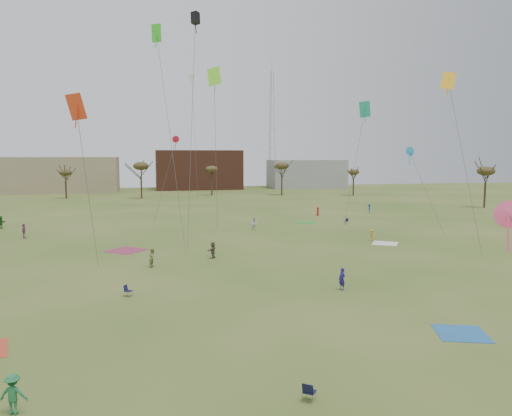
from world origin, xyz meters
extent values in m
plane|color=#39591B|center=(0.00, 0.00, 0.00)|extent=(260.00, 260.00, 0.00)
imported|color=#257040|center=(-15.74, -13.25, 0.86)|extent=(1.21, 0.84, 1.72)
imported|color=navy|center=(4.63, 1.35, 0.89)|extent=(0.61, 0.75, 1.77)
imported|color=#94945E|center=(-9.90, 12.64, 0.91)|extent=(1.01, 1.10, 1.82)
imported|color=brown|center=(-3.83, 15.38, 0.85)|extent=(1.28, 1.61, 1.71)
imported|color=gold|center=(16.79, 21.42, 0.71)|extent=(0.55, 0.93, 1.42)
imported|color=#933D7F|center=(-25.91, 32.66, 0.95)|extent=(0.60, 1.16, 1.89)
imported|color=silver|center=(4.40, 33.27, 0.90)|extent=(1.03, 0.90, 1.79)
imported|color=#296822|center=(-31.25, 42.39, 0.92)|extent=(1.67, 1.49, 1.84)
imported|color=#AE1D22|center=(18.77, 46.99, 0.75)|extent=(0.83, 0.87, 1.50)
imported|color=navy|center=(29.43, 48.91, 0.82)|extent=(0.87, 1.18, 1.63)
cube|color=#2869B0|center=(7.96, -9.11, 0.00)|extent=(3.68, 3.68, 0.03)
cube|color=white|center=(17.54, 19.31, 0.00)|extent=(3.99, 3.99, 0.03)
cube|color=#982E4F|center=(-12.79, 21.49, 0.00)|extent=(5.14, 5.14, 0.03)
cube|color=green|center=(13.93, 39.06, 0.00)|extent=(3.67, 3.67, 0.03)
cube|color=#17163C|center=(-11.80, 3.11, 0.42)|extent=(0.67, 0.67, 0.04)
cube|color=#17163C|center=(-12.01, 3.21, 0.65)|extent=(0.34, 0.51, 0.44)
cube|color=#131434|center=(-3.49, -14.83, 0.42)|extent=(0.70, 0.70, 0.04)
cube|color=#131434|center=(-3.63, -15.01, 0.65)|extent=(0.47, 0.41, 0.44)
cube|color=#131635|center=(19.50, 36.00, 0.42)|extent=(0.69, 0.69, 0.04)
cube|color=#131635|center=(19.69, 36.12, 0.65)|extent=(0.37, 0.49, 0.44)
cube|color=red|center=(-15.76, 8.61, 14.54)|extent=(1.09, 1.09, 2.13)
cube|color=red|center=(-15.76, 8.61, 13.79)|extent=(0.08, 0.08, 1.92)
cylinder|color=#4C4C51|center=(-15.19, 9.27, 7.72)|extent=(1.20, 1.37, 13.64)
cube|color=black|center=(-4.75, 21.21, 25.46)|extent=(0.73, 0.73, 1.26)
cube|color=black|center=(-4.75, 21.21, 24.73)|extent=(0.08, 0.08, 1.89)
cylinder|color=#4C4C51|center=(-5.54, 18.98, 13.18)|extent=(1.63, 4.51, 24.57)
cube|color=white|center=(-1.64, 62.48, 25.53)|extent=(0.77, 0.77, 1.32)
cube|color=white|center=(-1.64, 62.48, 24.76)|extent=(0.08, 0.08, 1.97)
cylinder|color=#4C4C51|center=(-1.33, 60.72, 13.21)|extent=(0.66, 3.56, 24.63)
cone|color=#2895E5|center=(22.07, 22.26, 11.06)|extent=(1.18, 0.09, 1.18)
cube|color=#2895E5|center=(22.07, 22.26, 10.31)|extent=(0.08, 0.08, 1.93)
cylinder|color=#4C4C51|center=(23.60, 20.58, 5.98)|extent=(3.11, 3.42, 10.18)
cube|color=#F1A819|center=(19.98, 11.50, 18.18)|extent=(0.93, 0.93, 1.83)
cube|color=#F1A819|center=(19.98, 11.50, 17.54)|extent=(0.08, 0.08, 1.65)
cylinder|color=#4C4C51|center=(20.73, 9.25, 9.54)|extent=(1.55, 4.55, 17.29)
cone|color=#F94E88|center=(8.28, -12.12, 7.53)|extent=(1.46, 0.11, 1.46)
cube|color=#F94E88|center=(8.28, -12.12, 6.61)|extent=(0.08, 0.08, 2.38)
cone|color=red|center=(-6.18, 38.29, 12.88)|extent=(1.02, 0.07, 1.02)
cube|color=red|center=(-6.18, 38.29, 12.23)|extent=(0.08, 0.08, 1.67)
cylinder|color=#4C4C51|center=(-7.87, 37.82, 6.89)|extent=(3.43, 0.99, 11.99)
cube|color=#71D423|center=(-1.84, 28.25, 20.44)|extent=(1.19, 1.19, 2.34)
cube|color=#71D423|center=(-1.84, 28.25, 19.62)|extent=(0.08, 0.08, 2.11)
cylinder|color=#4C4C51|center=(-1.61, 28.89, 10.67)|extent=(0.49, 1.33, 19.54)
cube|color=green|center=(-9.03, 17.74, 22.85)|extent=(0.90, 0.90, 1.76)
cube|color=green|center=(-9.03, 17.74, 22.23)|extent=(0.08, 0.08, 1.59)
cylinder|color=#4C4C51|center=(-7.86, 15.82, 11.87)|extent=(2.38, 3.89, 21.95)
cube|color=#18906B|center=(19.22, 29.59, 16.89)|extent=(1.10, 1.10, 2.16)
cube|color=#18906B|center=(19.22, 29.59, 16.13)|extent=(0.08, 0.08, 1.94)
cylinder|color=#4C4C51|center=(17.97, 29.82, 8.89)|extent=(2.54, 0.51, 15.99)
cylinder|color=#3A2B1E|center=(-30.00, 92.00, 2.16)|extent=(0.40, 0.40, 4.32)
ellipsoid|color=#473D1E|center=(-30.00, 92.00, 6.34)|extent=(3.02, 3.02, 1.58)
cylinder|color=#3A2B1E|center=(-12.00, 88.00, 2.70)|extent=(0.40, 0.40, 5.40)
ellipsoid|color=#473D1E|center=(-12.00, 88.00, 7.92)|extent=(3.78, 3.78, 1.98)
cylinder|color=#3A2B1E|center=(6.00, 94.00, 2.34)|extent=(0.40, 0.40, 4.68)
ellipsoid|color=#473D1E|center=(6.00, 94.00, 6.86)|extent=(3.28, 3.28, 1.72)
cylinder|color=#3A2B1E|center=(24.00, 90.00, 2.64)|extent=(0.40, 0.40, 5.28)
ellipsoid|color=#473D1E|center=(24.00, 90.00, 7.74)|extent=(3.70, 3.70, 1.94)
cylinder|color=#3A2B1E|center=(42.00, 85.00, 2.10)|extent=(0.40, 0.40, 4.20)
ellipsoid|color=#473D1E|center=(42.00, 85.00, 6.16)|extent=(2.94, 2.94, 1.54)
cylinder|color=#3A2B1E|center=(56.00, 52.00, 2.52)|extent=(0.40, 0.40, 5.04)
ellipsoid|color=#473D1E|center=(56.00, 52.00, 7.39)|extent=(3.53, 3.53, 1.85)
cube|color=#937F60|center=(-35.00, 115.00, 5.00)|extent=(32.00, 14.00, 10.00)
cube|color=brown|center=(5.00, 120.00, 6.00)|extent=(26.00, 16.00, 12.00)
cube|color=gray|center=(40.00, 118.00, 4.50)|extent=(24.00, 12.00, 9.00)
cylinder|color=#9EA3A8|center=(30.90, 125.00, 19.00)|extent=(0.16, 0.16, 38.00)
cylinder|color=#9EA3A8|center=(29.55, 125.78, 19.00)|extent=(0.16, 0.16, 38.00)
cylinder|color=#9EA3A8|center=(29.55, 124.22, 19.00)|extent=(0.16, 0.16, 38.00)
cylinder|color=#9EA3A8|center=(30.00, 125.00, 39.50)|extent=(0.10, 0.10, 3.00)
camera|label=1|loc=(-10.07, -34.07, 10.65)|focal=34.31mm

